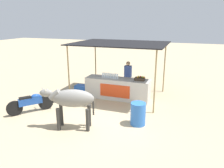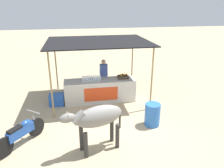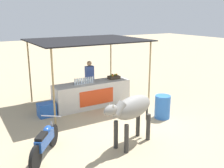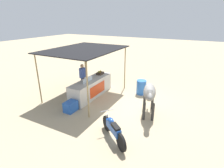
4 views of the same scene
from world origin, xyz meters
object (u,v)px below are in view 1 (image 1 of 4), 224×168
(motorcycle_parked, at_px, (31,102))
(stall_counter, at_px, (118,88))
(water_barrel, at_px, (138,114))
(vendor_behind_counter, at_px, (128,78))
(cow, at_px, (71,100))
(cooler_box, at_px, (82,90))
(fruit_crate, at_px, (140,79))

(motorcycle_parked, bearing_deg, stall_counter, 45.36)
(stall_counter, bearing_deg, water_barrel, -56.38)
(vendor_behind_counter, relative_size, cow, 0.89)
(cooler_box, bearing_deg, stall_counter, 3.02)
(fruit_crate, height_order, water_barrel, fruit_crate)
(cooler_box, distance_m, motorcycle_parked, 2.78)
(stall_counter, bearing_deg, motorcycle_parked, -134.64)
(cow, height_order, motorcycle_parked, cow)
(water_barrel, relative_size, cow, 0.44)
(stall_counter, distance_m, water_barrel, 2.78)
(motorcycle_parked, bearing_deg, water_barrel, 5.61)
(fruit_crate, height_order, cow, cow)
(stall_counter, height_order, vendor_behind_counter, vendor_behind_counter)
(fruit_crate, relative_size, vendor_behind_counter, 0.27)
(fruit_crate, xyz_separation_m, water_barrel, (0.51, -2.38, -0.63))
(motorcycle_parked, bearing_deg, cooler_box, 71.95)
(fruit_crate, height_order, cooler_box, fruit_crate)
(motorcycle_parked, bearing_deg, fruit_crate, 36.84)
(fruit_crate, bearing_deg, motorcycle_parked, -143.16)
(motorcycle_parked, bearing_deg, vendor_behind_counter, 49.49)
(fruit_crate, xyz_separation_m, vendor_behind_counter, (-0.75, 0.69, -0.18))
(vendor_behind_counter, xyz_separation_m, cow, (-0.77, -4.09, 0.18))
(stall_counter, relative_size, cooler_box, 5.00)
(stall_counter, xyz_separation_m, cooler_box, (-1.84, -0.10, -0.24))
(stall_counter, relative_size, motorcycle_parked, 2.04)
(water_barrel, bearing_deg, stall_counter, 123.62)
(fruit_crate, xyz_separation_m, motorcycle_parked, (-3.73, -2.80, -0.60))
(stall_counter, height_order, cow, cow)
(water_barrel, height_order, motorcycle_parked, motorcycle_parked)
(vendor_behind_counter, distance_m, motorcycle_parked, 4.61)
(fruit_crate, height_order, vendor_behind_counter, vendor_behind_counter)
(stall_counter, xyz_separation_m, motorcycle_parked, (-2.70, -2.73, -0.05))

